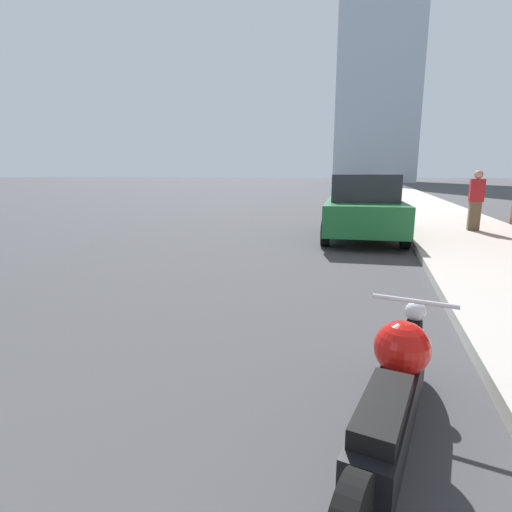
# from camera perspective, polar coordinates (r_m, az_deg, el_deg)

# --- Properties ---
(sidewalk) EXTENTS (3.22, 240.00, 0.15)m
(sidewalk) POSITION_cam_1_polar(r_m,az_deg,el_deg) (37.72, 20.37, 8.44)
(sidewalk) COLOR #B2ADA3
(sidewalk) RESTS_ON ground_plane
(distant_tower) EXTENTS (16.35, 16.35, 62.00)m
(distant_tower) POSITION_cam_1_polar(r_m,az_deg,el_deg) (98.04, 17.56, 28.51)
(distant_tower) COLOR silver
(distant_tower) RESTS_ON ground_plane
(motorcycle) EXTENTS (0.77, 2.47, 0.77)m
(motorcycle) POSITION_cam_1_polar(r_m,az_deg,el_deg) (2.67, 19.06, -18.53)
(motorcycle) COLOR black
(motorcycle) RESTS_ON ground_plane
(parked_car_green) EXTENTS (2.21, 4.46, 1.68)m
(parked_car_green) POSITION_cam_1_polar(r_m,az_deg,el_deg) (10.94, 15.08, 6.72)
(parked_car_green) COLOR #1E6B33
(parked_car_green) RESTS_ON ground_plane
(parked_car_silver) EXTENTS (1.93, 4.10, 1.58)m
(parked_car_silver) POSITION_cam_1_polar(r_m,az_deg,el_deg) (23.70, 16.08, 9.04)
(parked_car_silver) COLOR #BCBCC1
(parked_car_silver) RESTS_ON ground_plane
(parked_car_black) EXTENTS (2.03, 4.14, 1.66)m
(parked_car_black) POSITION_cam_1_polar(r_m,az_deg,el_deg) (35.52, 16.20, 9.79)
(parked_car_black) COLOR black
(parked_car_black) RESTS_ON ground_plane
(parked_car_blue) EXTENTS (2.03, 4.62, 1.67)m
(parked_car_blue) POSITION_cam_1_polar(r_m,az_deg,el_deg) (46.15, 16.18, 10.10)
(parked_car_blue) COLOR #1E3899
(parked_car_blue) RESTS_ON ground_plane
(parked_car_yellow) EXTENTS (2.18, 3.94, 1.60)m
(parked_car_yellow) POSITION_cam_1_polar(r_m,az_deg,el_deg) (59.28, 16.10, 10.32)
(parked_car_yellow) COLOR gold
(parked_car_yellow) RESTS_ON ground_plane
(pedestrian) EXTENTS (0.36, 0.23, 1.64)m
(pedestrian) POSITION_cam_1_polar(r_m,az_deg,el_deg) (12.64, 28.90, 7.01)
(pedestrian) COLOR brown
(pedestrian) RESTS_ON sidewalk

